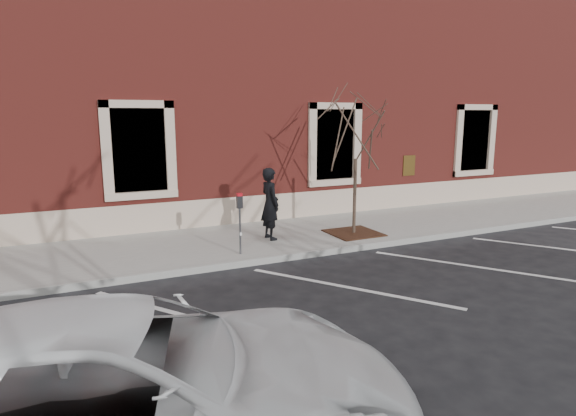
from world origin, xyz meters
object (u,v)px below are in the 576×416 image
man (270,204)px  sapling (356,138)px  parking_meter (240,212)px  white_truck (128,389)px

man → sapling: (2.28, -0.44, 1.66)m
parking_meter → white_truck: bearing=-122.3°
parking_meter → white_truck: 6.65m
sapling → white_truck: 9.41m
white_truck → parking_meter: bearing=-12.5°
sapling → man: bearing=169.0°
parking_meter → sapling: sapling is taller
man → parking_meter: bearing=125.6°
sapling → white_truck: bearing=-136.3°
man → white_truck: size_ratio=0.33×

